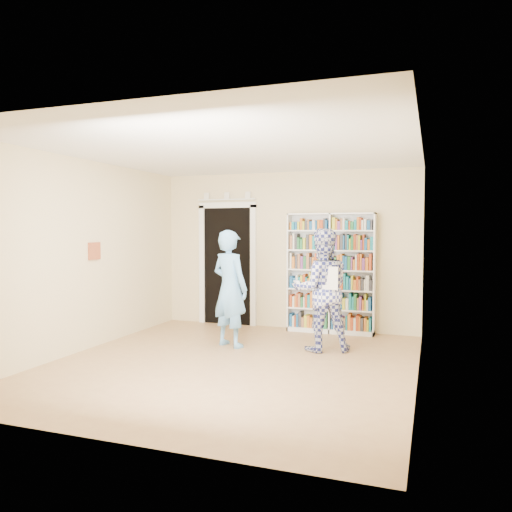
# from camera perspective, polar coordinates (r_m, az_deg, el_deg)

# --- Properties ---
(floor) EXTENTS (5.00, 5.00, 0.00)m
(floor) POSITION_cam_1_polar(r_m,az_deg,el_deg) (6.51, -2.76, -12.19)
(floor) COLOR #A4764F
(floor) RESTS_ON ground
(ceiling) EXTENTS (5.00, 5.00, 0.00)m
(ceiling) POSITION_cam_1_polar(r_m,az_deg,el_deg) (6.36, -2.82, 12.00)
(ceiling) COLOR white
(ceiling) RESTS_ON wall_back
(wall_back) EXTENTS (4.50, 0.00, 4.50)m
(wall_back) POSITION_cam_1_polar(r_m,az_deg,el_deg) (8.65, 3.50, 0.64)
(wall_back) COLOR beige
(wall_back) RESTS_ON floor
(wall_left) EXTENTS (0.00, 5.00, 5.00)m
(wall_left) POSITION_cam_1_polar(r_m,az_deg,el_deg) (7.44, -19.04, 0.10)
(wall_left) COLOR beige
(wall_left) RESTS_ON floor
(wall_right) EXTENTS (0.00, 5.00, 5.00)m
(wall_right) POSITION_cam_1_polar(r_m,az_deg,el_deg) (5.82, 18.16, -0.65)
(wall_right) COLOR beige
(wall_right) RESTS_ON floor
(bookshelf) EXTENTS (1.44, 0.27, 1.98)m
(bookshelf) POSITION_cam_1_polar(r_m,az_deg,el_deg) (8.34, 8.54, -1.88)
(bookshelf) COLOR white
(bookshelf) RESTS_ON floor
(doorway) EXTENTS (1.10, 0.08, 2.43)m
(doorway) POSITION_cam_1_polar(r_m,az_deg,el_deg) (9.01, -3.28, -0.35)
(doorway) COLOR black
(doorway) RESTS_ON floor
(wall_art) EXTENTS (0.03, 0.25, 0.25)m
(wall_art) POSITION_cam_1_polar(r_m,az_deg,el_deg) (7.58, -17.98, 0.55)
(wall_art) COLOR maroon
(wall_art) RESTS_ON wall_left
(man_blue) EXTENTS (0.73, 0.61, 1.70)m
(man_blue) POSITION_cam_1_polar(r_m,az_deg,el_deg) (7.30, -3.00, -3.72)
(man_blue) COLOR #66A8E3
(man_blue) RESTS_ON floor
(man_plaid) EXTENTS (1.02, 0.93, 1.72)m
(man_plaid) POSITION_cam_1_polar(r_m,az_deg,el_deg) (7.09, 7.51, -3.86)
(man_plaid) COLOR navy
(man_plaid) RESTS_ON floor
(paper_sheet) EXTENTS (0.22, 0.04, 0.31)m
(paper_sheet) POSITION_cam_1_polar(r_m,az_deg,el_deg) (6.80, 8.46, -2.52)
(paper_sheet) COLOR white
(paper_sheet) RESTS_ON man_plaid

